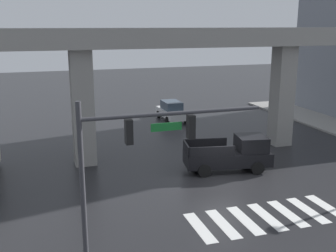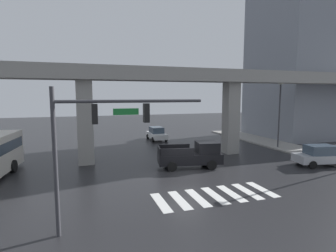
{
  "view_description": "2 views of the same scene",
  "coord_description": "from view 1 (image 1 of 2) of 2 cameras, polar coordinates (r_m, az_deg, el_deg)",
  "views": [
    {
      "loc": [
        -9.49,
        -19.31,
        8.54
      ],
      "look_at": [
        -2.25,
        3.22,
        2.6
      ],
      "focal_mm": 43.46,
      "sensor_mm": 36.0,
      "label": 1
    },
    {
      "loc": [
        -7.27,
        -17.98,
        5.86
      ],
      "look_at": [
        -0.71,
        2.14,
        3.4
      ],
      "focal_mm": 28.48,
      "sensor_mm": 36.0,
      "label": 2
    }
  ],
  "objects": [
    {
      "name": "traffic_signal_mast",
      "position": [
        13.72,
        -5.04,
        -3.61
      ],
      "size": [
        6.49,
        0.32,
        6.2
      ],
      "color": "#38383D",
      "rests_on": "ground"
    },
    {
      "name": "ground_plane",
      "position": [
        23.15,
        7.83,
        -7.7
      ],
      "size": [
        120.0,
        120.0,
        0.0
      ],
      "primitive_type": "plane",
      "color": "#232326"
    },
    {
      "name": "sedan_white",
      "position": [
        37.23,
        0.54,
        2.16
      ],
      "size": [
        2.01,
        4.32,
        1.72
      ],
      "color": "silver",
      "rests_on": "ground"
    },
    {
      "name": "crosswalk_stripes",
      "position": [
        19.52,
        13.69,
        -12.26
      ],
      "size": [
        7.15,
        2.8,
        0.01
      ],
      "color": "silver",
      "rests_on": "ground"
    },
    {
      "name": "pickup_truck",
      "position": [
        24.65,
        8.99,
        -3.94
      ],
      "size": [
        5.36,
        2.78,
        2.08
      ],
      "color": "black",
      "rests_on": "ground"
    },
    {
      "name": "elevated_overpass",
      "position": [
        26.53,
        3.22,
        11.09
      ],
      "size": [
        55.63,
        2.34,
        8.32
      ],
      "color": "gray",
      "rests_on": "ground"
    }
  ]
}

